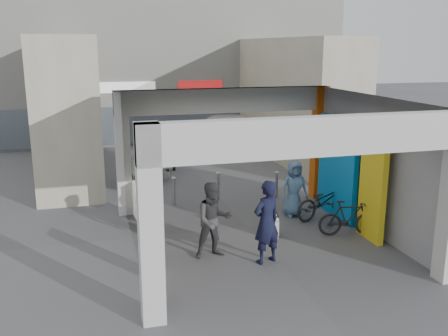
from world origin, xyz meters
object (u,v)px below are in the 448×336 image
object	(u,v)px
bicycle_rear	(349,218)
white_van	(235,128)
man_with_dog	(267,222)
border_collie	(273,227)
produce_stand	(140,175)
bicycle_front	(324,201)
man_back_turned	(214,220)
man_elderly	(294,189)
man_crates	(171,149)
cafe_set	(151,174)

from	to	relation	value
bicycle_rear	white_van	distance (m)	12.76
man_with_dog	border_collie	bearing A→B (deg)	-137.34
produce_stand	bicycle_front	xyz separation A→B (m)	(4.54, -5.08, 0.21)
man_back_turned	man_elderly	world-z (taller)	man_back_turned
man_crates	bicycle_front	xyz separation A→B (m)	(3.19, -6.54, -0.36)
white_van	man_back_turned	bearing A→B (deg)	156.00
bicycle_front	white_van	size ratio (longest dim) A/B	0.43
cafe_set	man_crates	size ratio (longest dim) A/B	0.86
white_van	man_elderly	bearing A→B (deg)	166.64
man_crates	white_van	bearing A→B (deg)	-135.78
man_back_turned	man_with_dog	bearing A→B (deg)	-33.33
produce_stand	man_with_dog	xyz separation A→B (m)	(1.98, -7.42, 0.65)
border_collie	bicycle_rear	world-z (taller)	bicycle_rear
man_with_dog	bicycle_rear	xyz separation A→B (m)	(2.56, 0.96, -0.48)
border_collie	man_crates	xyz separation A→B (m)	(-1.32, 7.54, 0.58)
bicycle_front	white_van	xyz separation A→B (m)	(0.81, 11.35, 0.26)
man_back_turned	bicycle_rear	distance (m)	3.65
cafe_set	produce_stand	xyz separation A→B (m)	(-0.37, 0.05, -0.02)
man_elderly	man_crates	world-z (taller)	man_crates
bicycle_rear	man_crates	bearing A→B (deg)	34.30
man_back_turned	bicycle_front	bearing A→B (deg)	22.61
white_van	bicycle_front	bearing A→B (deg)	170.59
white_van	border_collie	bearing A→B (deg)	162.40
cafe_set	man_crates	xyz separation A→B (m)	(0.98, 1.51, 0.54)
cafe_set	bicycle_rear	distance (m)	7.65
man_with_dog	man_crates	bearing A→B (deg)	-106.08
bicycle_front	man_with_dog	bearing A→B (deg)	116.36
border_collie	produce_stand	bearing A→B (deg)	122.93
man_elderly	produce_stand	bearing A→B (deg)	128.05
man_back_turned	bicycle_front	world-z (taller)	man_back_turned
man_back_turned	white_van	size ratio (longest dim) A/B	0.39
bicycle_front	white_van	distance (m)	11.38
man_back_turned	border_collie	bearing A→B (deg)	19.90
border_collie	man_back_turned	size ratio (longest dim) A/B	0.41
cafe_set	bicycle_front	xyz separation A→B (m)	(4.17, -5.03, 0.19)
border_collie	man_with_dog	world-z (taller)	man_with_dog
man_with_dog	man_crates	world-z (taller)	man_with_dog
man_elderly	man_crates	size ratio (longest dim) A/B	0.92
border_collie	man_crates	bearing A→B (deg)	109.12
man_elderly	bicycle_rear	size ratio (longest dim) A/B	1.03
man_crates	bicycle_front	bearing A→B (deg)	109.94
produce_stand	border_collie	bearing A→B (deg)	-56.91
produce_stand	man_crates	xyz separation A→B (m)	(1.35, 1.46, 0.56)
border_collie	man_back_turned	world-z (taller)	man_back_turned
border_collie	bicycle_front	xyz separation A→B (m)	(1.87, 1.00, 0.22)
produce_stand	man_elderly	bearing A→B (deg)	-41.48
man_with_dog	bicycle_rear	distance (m)	2.78
man_crates	bicycle_rear	bearing A→B (deg)	105.88
cafe_set	man_crates	world-z (taller)	man_crates
bicycle_front	man_elderly	bearing A→B (deg)	45.30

